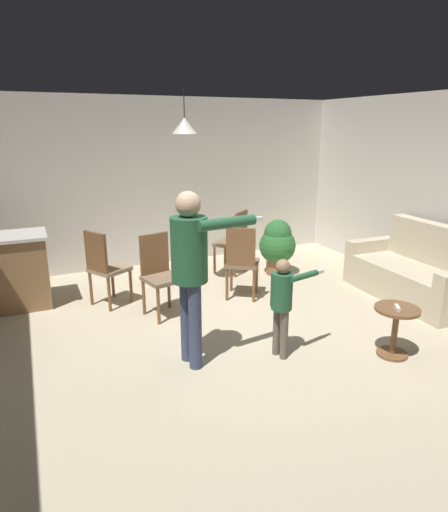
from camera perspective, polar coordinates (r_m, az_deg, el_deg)
ground at (r=4.90m, az=2.74°, el=-10.84°), size 7.68×7.68×0.00m
wall_back at (r=7.40m, az=-8.53°, el=9.35°), size 6.40×0.10×2.70m
couch_floral at (r=6.47m, az=23.47°, el=-2.13°), size 0.92×1.83×1.00m
side_table_by_couch at (r=4.78m, az=21.29°, el=-8.40°), size 0.44×0.44×0.52m
person_adult at (r=4.07m, az=-4.32°, el=-0.62°), size 0.86×0.49×1.70m
person_child at (r=4.36m, az=7.59°, el=-5.31°), size 0.56×0.29×1.03m
dining_chair_by_counter at (r=6.87m, az=1.34°, el=2.14°), size 0.59×0.59×1.00m
dining_chair_near_wall at (r=5.79m, az=-15.20°, el=-1.18°), size 0.57×0.57×1.00m
dining_chair_centre_back at (r=5.83m, az=2.31°, el=-0.49°), size 0.58×0.58×1.00m
dining_chair_spare at (r=5.40m, az=-8.31°, el=-2.04°), size 0.51×0.51×1.00m
potted_plant_corner at (r=6.89m, az=6.93°, el=1.51°), size 0.57×0.57×0.87m
spare_remote_on_table at (r=4.66m, az=21.51°, el=-6.25°), size 0.10×0.13×0.04m
ceiling_light_pendant at (r=5.79m, az=-5.13°, el=16.47°), size 0.32×0.32×0.55m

